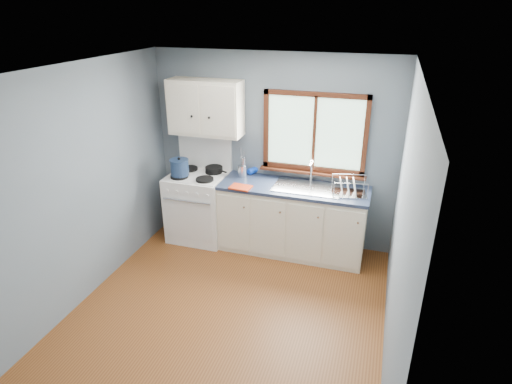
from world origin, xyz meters
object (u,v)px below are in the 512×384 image
(stockpot, at_px, (180,167))
(sink, at_px, (307,192))
(skillet, at_px, (214,168))
(thermos, at_px, (243,167))
(base_cabinets, at_px, (292,222))
(utensil_crock, at_px, (243,171))
(gas_range, at_px, (199,204))
(dish_rack, at_px, (348,190))

(stockpot, bearing_deg, sink, 5.51)
(sink, bearing_deg, skillet, 174.09)
(skillet, height_order, stockpot, stockpot)
(skillet, relative_size, thermos, 1.41)
(thermos, bearing_deg, sink, -8.25)
(base_cabinets, distance_m, utensil_crock, 0.94)
(gas_range, relative_size, utensil_crock, 3.47)
(base_cabinets, distance_m, stockpot, 1.63)
(gas_range, relative_size, dish_rack, 2.94)
(utensil_crock, relative_size, thermos, 1.48)
(base_cabinets, bearing_deg, dish_rack, -2.55)
(gas_range, distance_m, utensil_crock, 0.79)
(gas_range, distance_m, skillet, 0.54)
(stockpot, relative_size, dish_rack, 0.69)
(skillet, distance_m, stockpot, 0.47)
(utensil_crock, relative_size, dish_rack, 0.85)
(stockpot, xyz_separation_m, dish_rack, (2.16, 0.13, -0.09))
(base_cabinets, bearing_deg, stockpot, -173.81)
(gas_range, bearing_deg, sink, 0.71)
(sink, relative_size, thermos, 3.17)
(skillet, height_order, thermos, thermos)
(skillet, bearing_deg, utensil_crock, 21.26)
(base_cabinets, distance_m, thermos, 0.96)
(stockpot, bearing_deg, gas_range, 38.96)
(sink, height_order, utensil_crock, utensil_crock)
(sink, distance_m, utensil_crock, 0.91)
(stockpot, distance_m, dish_rack, 2.16)
(sink, distance_m, stockpot, 1.68)
(utensil_crock, distance_m, dish_rack, 1.40)
(dish_rack, bearing_deg, utensil_crock, 161.82)
(stockpot, xyz_separation_m, utensil_crock, (0.77, 0.29, -0.07))
(skillet, bearing_deg, dish_rack, 17.29)
(base_cabinets, height_order, dish_rack, dish_rack)
(utensil_crock, bearing_deg, gas_range, -166.27)
(base_cabinets, relative_size, stockpot, 5.82)
(stockpot, bearing_deg, thermos, 20.29)
(sink, height_order, skillet, sink)
(gas_range, xyz_separation_m, stockpot, (-0.18, -0.14, 0.57))
(stockpot, bearing_deg, dish_rack, 3.46)
(sink, height_order, thermos, sink)
(stockpot, distance_m, thermos, 0.83)
(sink, bearing_deg, dish_rack, -3.42)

